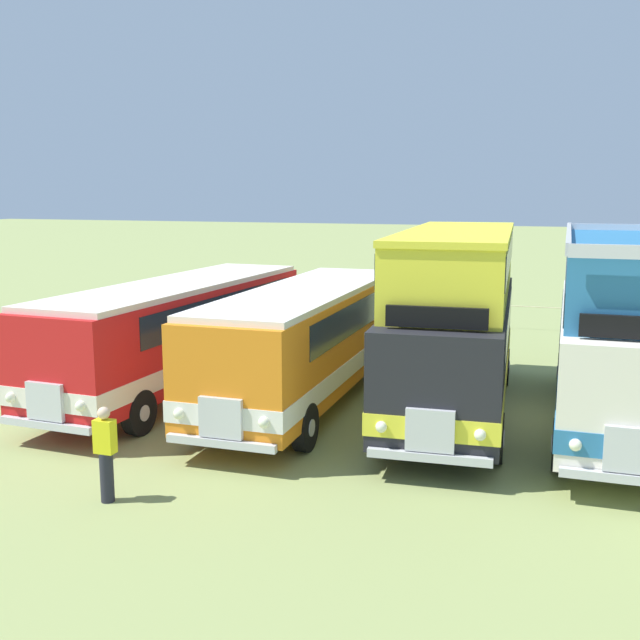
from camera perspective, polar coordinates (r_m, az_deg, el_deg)
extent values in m
plane|color=#8C9956|center=(18.85, 15.63, -7.28)|extent=(200.00, 200.00, 0.00)
cube|color=red|center=(20.75, -10.60, -0.69)|extent=(3.00, 10.67, 2.30)
cube|color=silver|center=(20.86, -10.55, -2.31)|extent=(3.04, 10.71, 0.44)
cube|color=#19232D|center=(20.99, -10.09, 1.11)|extent=(2.91, 8.28, 0.76)
cube|color=#19232D|center=(16.49, -20.15, -1.55)|extent=(2.20, 0.20, 0.90)
cube|color=silver|center=(16.69, -20.14, -5.83)|extent=(0.90, 0.16, 0.80)
cube|color=silver|center=(16.80, -20.11, -7.50)|extent=(2.30, 0.25, 0.16)
sphere|color=#EAEACC|center=(16.12, -17.73, -6.24)|extent=(0.22, 0.22, 0.22)
sphere|color=#EAEACC|center=(17.27, -22.43, -5.45)|extent=(0.22, 0.22, 0.22)
cube|color=silver|center=(20.56, -10.71, 2.65)|extent=(2.94, 10.27, 0.14)
cylinder|color=black|center=(17.41, -13.56, -6.84)|extent=(0.33, 1.05, 1.04)
cylinder|color=silver|center=(17.32, -13.15, -6.90)|extent=(0.04, 0.36, 0.36)
cylinder|color=black|center=(18.77, -19.41, -5.91)|extent=(0.33, 1.05, 1.04)
cylinder|color=silver|center=(18.86, -19.76, -5.85)|extent=(0.04, 0.36, 0.36)
cylinder|color=black|center=(23.47, -3.68, -2.26)|extent=(0.33, 1.05, 1.04)
cylinder|color=silver|center=(23.40, -3.34, -2.29)|extent=(0.04, 0.36, 0.36)
cylinder|color=black|center=(24.49, -8.58, -1.84)|extent=(0.33, 1.05, 1.04)
cylinder|color=silver|center=(24.56, -8.89, -1.81)|extent=(0.04, 0.36, 0.36)
cube|color=orange|center=(19.16, -0.99, -1.39)|extent=(2.52, 10.14, 2.30)
cube|color=white|center=(19.29, -0.98, -3.14)|extent=(2.56, 10.18, 0.44)
cube|color=#19232D|center=(19.43, -0.61, 0.56)|extent=(2.54, 7.74, 0.76)
cube|color=#19232D|center=(14.49, -7.47, -2.53)|extent=(2.20, 0.10, 0.90)
cube|color=silver|center=(14.71, -7.54, -7.38)|extent=(0.90, 0.12, 0.80)
cube|color=silver|center=(14.84, -7.55, -9.25)|extent=(2.30, 0.14, 0.16)
sphere|color=#EAEACC|center=(14.35, -4.29, -7.76)|extent=(0.22, 0.22, 0.22)
sphere|color=#EAEACC|center=(15.10, -10.67, -7.01)|extent=(0.22, 0.22, 0.22)
cube|color=white|center=(18.96, -1.00, 2.23)|extent=(2.47, 9.74, 0.14)
cylinder|color=black|center=(15.92, -1.13, -8.14)|extent=(0.28, 1.04, 1.04)
cylinder|color=silver|center=(15.88, -0.61, -8.19)|extent=(0.02, 0.36, 0.36)
cylinder|color=black|center=(16.79, -8.63, -7.29)|extent=(0.28, 1.04, 1.04)
cylinder|color=silver|center=(16.85, -9.09, -7.24)|extent=(0.02, 0.36, 0.36)
cylinder|color=black|center=(22.17, 4.60, -2.99)|extent=(0.28, 1.04, 1.04)
cylinder|color=silver|center=(22.14, 4.98, -3.01)|extent=(0.02, 0.36, 0.36)
cylinder|color=black|center=(22.80, -1.04, -2.60)|extent=(0.28, 1.04, 1.04)
cylinder|color=silver|center=(22.85, -1.39, -2.57)|extent=(0.02, 0.36, 0.36)
cube|color=black|center=(18.58, 10.16, -1.90)|extent=(3.04, 9.87, 2.30)
cube|color=yellow|center=(18.71, 10.11, -3.70)|extent=(3.08, 9.91, 0.44)
cube|color=#19232D|center=(18.87, 10.32, 0.12)|extent=(2.94, 7.47, 0.76)
cube|color=#19232D|center=(13.76, 8.53, -3.22)|extent=(2.20, 0.22, 0.90)
cube|color=silver|center=(13.99, 8.34, -8.31)|extent=(0.91, 0.17, 0.80)
cube|color=silver|center=(14.13, 8.28, -10.28)|extent=(2.30, 0.27, 0.16)
sphere|color=#EAEACC|center=(13.92, 12.06, -8.53)|extent=(0.22, 0.22, 0.22)
sphere|color=#EAEACC|center=(14.10, 4.67, -8.09)|extent=(0.22, 0.22, 0.22)
cube|color=yellow|center=(18.54, 10.41, 4.01)|extent=(2.89, 8.97, 1.50)
cube|color=yellow|center=(18.48, 10.49, 6.54)|extent=(2.96, 9.07, 0.14)
cube|color=#19232D|center=(18.52, 10.44, 4.93)|extent=(2.92, 8.87, 0.68)
cube|color=black|center=(14.09, 8.83, 0.19)|extent=(1.90, 0.23, 0.40)
cylinder|color=black|center=(15.67, 13.23, -8.71)|extent=(0.34, 1.05, 1.04)
cylinder|color=silver|center=(15.67, 13.79, -8.73)|extent=(0.04, 0.36, 0.36)
cylinder|color=black|center=(15.88, 4.83, -8.22)|extent=(0.34, 1.05, 1.04)
cylinder|color=silver|center=(15.91, 4.29, -8.18)|extent=(0.04, 0.36, 0.36)
cylinder|color=black|center=(21.78, 13.78, -3.48)|extent=(0.34, 1.05, 1.04)
cylinder|color=silver|center=(21.78, 14.18, -3.50)|extent=(0.04, 0.36, 0.36)
cylinder|color=black|center=(21.94, 7.76, -3.19)|extent=(0.34, 1.05, 1.04)
cylinder|color=silver|center=(21.95, 7.37, -3.17)|extent=(0.04, 0.36, 0.36)
cube|color=silver|center=(18.41, 21.63, -2.56)|extent=(2.52, 9.60, 2.30)
cube|color=teal|center=(18.54, 21.52, -4.37)|extent=(2.56, 9.64, 0.44)
cube|color=#19232D|center=(18.69, 21.68, -0.51)|extent=(2.54, 7.20, 0.76)
cube|color=#19232D|center=(13.66, 22.89, -4.00)|extent=(2.20, 0.10, 0.90)
cube|color=silver|center=(13.89, 22.58, -9.12)|extent=(0.90, 0.12, 0.80)
cube|color=silver|center=(14.03, 22.45, -11.10)|extent=(2.30, 0.14, 0.16)
sphere|color=#EAEACC|center=(13.83, 18.82, -8.97)|extent=(0.22, 0.22, 0.22)
cube|color=teal|center=(18.37, 21.97, 3.40)|extent=(2.41, 8.70, 1.50)
cube|color=silver|center=(22.14, 21.50, 6.49)|extent=(2.40, 0.10, 0.24)
cube|color=silver|center=(18.27, 18.36, 6.10)|extent=(0.11, 8.69, 0.24)
cube|color=#19232D|center=(18.40, 21.91, 2.47)|extent=(2.45, 8.60, 0.64)
cube|color=black|center=(13.99, 22.94, -0.55)|extent=(1.90, 0.12, 0.40)
cylinder|color=black|center=(15.59, 17.74, -9.02)|extent=(0.28, 1.04, 1.04)
cylinder|color=silver|center=(15.59, 17.18, -8.99)|extent=(0.02, 0.36, 0.36)
cylinder|color=black|center=(21.55, 17.95, -3.82)|extent=(0.28, 1.04, 1.04)
cylinder|color=silver|center=(21.55, 17.55, -3.80)|extent=(0.02, 0.36, 0.36)
cylinder|color=#23232D|center=(14.01, -15.87, -11.40)|extent=(0.24, 0.24, 0.90)
cube|color=yellow|center=(13.76, -16.02, -8.48)|extent=(0.36, 0.22, 0.60)
sphere|color=beige|center=(13.63, -16.10, -6.80)|extent=(0.22, 0.22, 0.22)
cylinder|color=#8C704C|center=(33.10, -4.96, 1.29)|extent=(0.08, 0.08, 1.05)
cylinder|color=#8C704C|center=(31.51, 3.27, 0.87)|extent=(0.08, 0.08, 1.05)
cylinder|color=#8C704C|center=(30.64, 12.17, 0.41)|extent=(0.08, 0.08, 1.05)
cylinder|color=#8C704C|center=(30.55, 21.35, -0.08)|extent=(0.08, 0.08, 1.05)
cylinder|color=beige|center=(30.43, 16.79, 0.92)|extent=(24.52, 0.03, 0.03)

